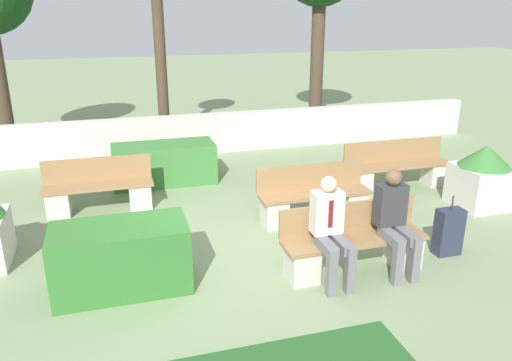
# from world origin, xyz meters

# --- Properties ---
(ground_plane) EXTENTS (60.00, 60.00, 0.00)m
(ground_plane) POSITION_xyz_m (0.00, 0.00, 0.00)
(ground_plane) COLOR gray
(perimeter_wall) EXTENTS (14.89, 0.30, 0.91)m
(perimeter_wall) POSITION_xyz_m (0.00, 5.26, 0.46)
(perimeter_wall) COLOR beige
(perimeter_wall) RESTS_ON ground_plane
(bench_front) EXTENTS (1.90, 0.48, 0.88)m
(bench_front) POSITION_xyz_m (1.32, -0.81, 0.34)
(bench_front) COLOR #937047
(bench_front) RESTS_ON ground_plane
(bench_left_side) EXTENTS (1.82, 0.48, 0.88)m
(bench_left_side) POSITION_xyz_m (1.48, 0.87, 0.34)
(bench_left_side) COLOR #937047
(bench_left_side) RESTS_ON ground_plane
(bench_right_side) EXTENTS (2.07, 0.48, 0.88)m
(bench_right_side) POSITION_xyz_m (3.58, 1.84, 0.35)
(bench_right_side) COLOR #937047
(bench_right_side) RESTS_ON ground_plane
(bench_back) EXTENTS (1.78, 0.49, 0.88)m
(bench_back) POSITION_xyz_m (-1.84, 2.24, 0.34)
(bench_back) COLOR #937047
(bench_back) RESTS_ON ground_plane
(person_seated_man) EXTENTS (0.38, 0.63, 1.35)m
(person_seated_man) POSITION_xyz_m (0.92, -0.95, 0.75)
(person_seated_man) COLOR slate
(person_seated_man) RESTS_ON ground_plane
(person_seated_woman) EXTENTS (0.38, 0.63, 1.36)m
(person_seated_woman) POSITION_xyz_m (1.81, -0.95, 0.76)
(person_seated_woman) COLOR slate
(person_seated_woman) RESTS_ON ground_plane
(hedge_block_near_left) EXTENTS (1.60, 0.81, 0.82)m
(hedge_block_near_left) POSITION_xyz_m (-1.57, -0.41, 0.41)
(hedge_block_near_left) COLOR #33702D
(hedge_block_near_left) RESTS_ON ground_plane
(hedge_block_near_right) EXTENTS (1.95, 0.82, 0.77)m
(hedge_block_near_right) POSITION_xyz_m (-0.62, 3.36, 0.39)
(hedge_block_near_right) COLOR #3D7A38
(hedge_block_near_right) RESTS_ON ground_plane
(planter_corner_right) EXTENTS (0.88, 0.88, 1.09)m
(planter_corner_right) POSITION_xyz_m (4.46, 0.60, 0.55)
(planter_corner_right) COLOR beige
(planter_corner_right) RESTS_ON ground_plane
(suitcase) EXTENTS (0.36, 0.21, 0.87)m
(suitcase) POSITION_xyz_m (2.80, -0.76, 0.33)
(suitcase) COLOR #282D42
(suitcase) RESTS_ON ground_plane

